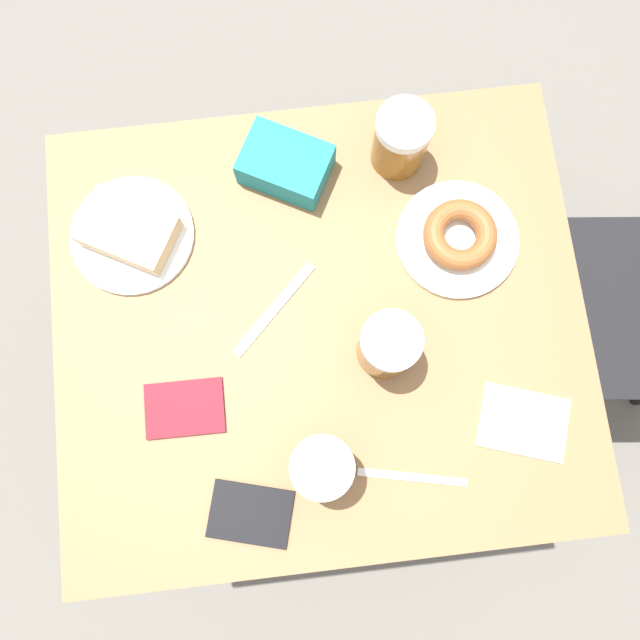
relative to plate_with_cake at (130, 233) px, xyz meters
The scene contains 13 objects.
ground_plane 0.87m from the plate_with_cake, 58.24° to the left, with size 8.00×8.00×0.00m, color #666059.
table 0.36m from the plate_with_cake, 58.24° to the left, with size 0.77×0.88×0.77m.
plate_with_cake is the anchor object (origin of this frame).
plate_with_donut 0.55m from the plate_with_cake, 82.64° to the left, with size 0.21×0.21×0.05m.
beer_mug_left 0.47m from the plate_with_cake, 58.30° to the left, with size 0.09×0.09×0.12m.
beer_mug_center 0.47m from the plate_with_cake, 101.16° to the left, with size 0.09×0.09×0.12m.
beer_mug_right 0.50m from the plate_with_cake, 33.66° to the left, with size 0.09×0.09×0.12m.
napkin_folded 0.71m from the plate_with_cake, 57.46° to the left, with size 0.14×0.16×0.00m.
fork 0.61m from the plate_with_cake, 42.69° to the left, with size 0.05×0.17×0.00m.
knife 0.27m from the plate_with_cake, 55.66° to the left, with size 0.15×0.15×0.00m.
passport_near_edge 0.31m from the plate_with_cake, 12.36° to the left, with size 0.09×0.13×0.01m.
passport_far_edge 0.50m from the plate_with_cake, 18.12° to the left, with size 0.12×0.14×0.01m.
blue_pouch 0.28m from the plate_with_cake, 107.58° to the left, with size 0.16×0.17×0.06m.
Camera 1 is at (0.19, -0.02, 1.78)m, focal length 35.00 mm.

